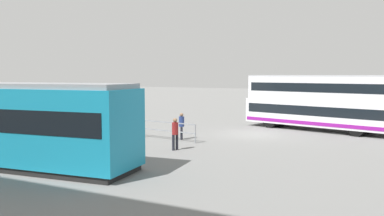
% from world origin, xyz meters
% --- Properties ---
extents(ground_plane, '(160.00, 160.00, 0.00)m').
position_xyz_m(ground_plane, '(0.00, 0.00, 0.00)').
color(ground_plane, slate).
extents(double_decker_bus, '(10.78, 4.87, 3.82)m').
position_xyz_m(double_decker_bus, '(-3.39, -3.93, 1.95)').
color(double_decker_bus, white).
rests_on(double_decker_bus, ground).
extents(pedestrian_near_railing, '(0.44, 0.44, 1.58)m').
position_xyz_m(pedestrian_near_railing, '(3.11, 3.94, 0.90)').
color(pedestrian_near_railing, black).
rests_on(pedestrian_near_railing, ground).
extents(pedestrian_crossing, '(0.43, 0.43, 1.64)m').
position_xyz_m(pedestrian_crossing, '(1.74, 7.00, 0.94)').
color(pedestrian_crossing, black).
rests_on(pedestrian_crossing, ground).
extents(pedestrian_railing, '(7.56, 0.87, 1.08)m').
position_xyz_m(pedestrian_railing, '(5.51, 4.34, 0.74)').
color(pedestrian_railing, gray).
rests_on(pedestrian_railing, ground).
extents(info_sign, '(1.27, 0.17, 2.57)m').
position_xyz_m(info_sign, '(9.29, 4.13, 1.81)').
color(info_sign, slate).
rests_on(info_sign, ground).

